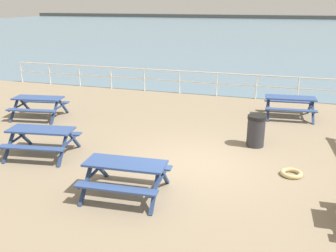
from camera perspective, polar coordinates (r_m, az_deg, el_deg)
The scene contains 10 objects.
ground_plane at distance 10.17m, azimuth 4.23°, elevation -6.29°, with size 30.00×24.00×0.20m, color gray.
sea_band at distance 61.94m, azimuth 16.00°, elevation 13.85°, with size 142.00×90.00×0.01m, color slate.
distant_shoreline at distance 104.87m, azimuth 16.95°, elevation 15.34°, with size 142.00×6.00×1.80m, color #4C4C47.
seaward_railing at distance 17.23m, azimuth 10.34°, elevation 6.72°, with size 23.07×0.07×1.08m.
picnic_table_near_right at distance 8.42m, azimuth -6.47°, elevation -6.70°, with size 1.90×1.65×0.80m.
picnic_table_far_left at distance 14.75m, azimuth -19.07°, elevation 3.41°, with size 2.02×1.78×0.80m.
picnic_table_far_right at distance 14.70m, azimuth 18.04°, elevation 3.47°, with size 1.92×1.68×0.80m.
picnic_table_seaward at distance 11.07m, azimuth -18.67°, elevation -1.35°, with size 2.01×1.77×0.80m.
litter_bin at distance 11.47m, azimuth 13.20°, elevation -0.71°, with size 0.55×0.55×0.95m.
rope_coil at distance 9.94m, azimuth 18.24°, elevation -6.84°, with size 0.55×0.55×0.11m, color tan.
Camera 1 is at (2.06, -9.02, 4.13)m, focal length 40.15 mm.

